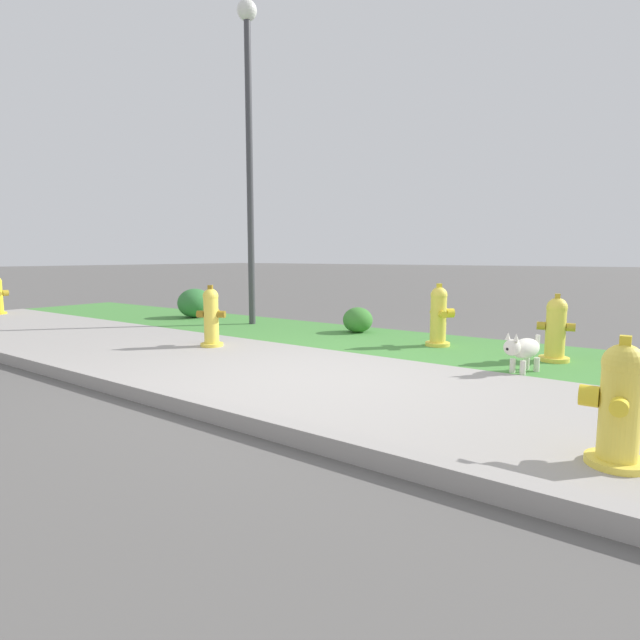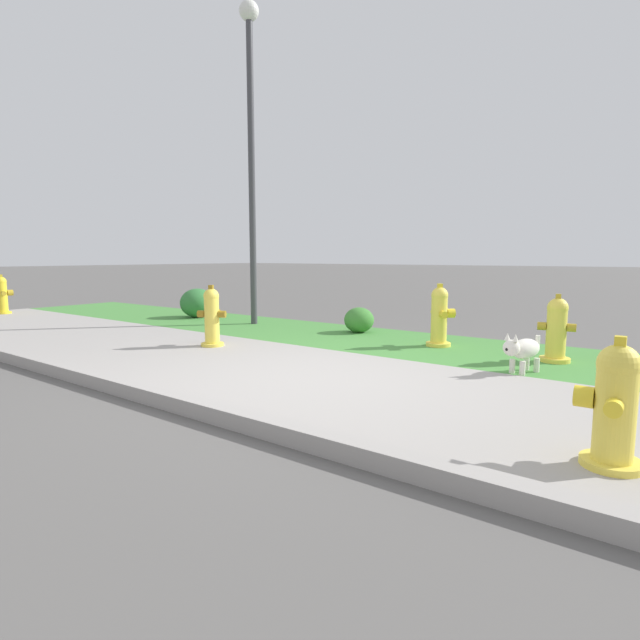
% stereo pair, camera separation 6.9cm
% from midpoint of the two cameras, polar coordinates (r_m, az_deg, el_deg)
% --- Properties ---
extents(ground_plane, '(120.00, 120.00, 0.00)m').
position_cam_midpoint_polar(ground_plane, '(4.77, -0.38, -6.80)').
color(ground_plane, '#5B5956').
extents(sidewalk_pavement, '(18.00, 2.57, 0.01)m').
position_cam_midpoint_polar(sidewalk_pavement, '(4.77, -0.38, -6.74)').
color(sidewalk_pavement, '#9E9993').
rests_on(sidewalk_pavement, ground).
extents(grass_verge, '(18.00, 2.05, 0.01)m').
position_cam_midpoint_polar(grass_verge, '(6.71, 11.59, -2.78)').
color(grass_verge, '#47893D').
rests_on(grass_verge, ground).
extents(street_curb, '(18.00, 0.16, 0.12)m').
position_cam_midpoint_polar(street_curb, '(3.80, -13.09, -9.76)').
color(street_curb, '#9E9993').
rests_on(street_curb, ground).
extents(fire_hydrant_mid_block, '(0.35, 0.35, 0.81)m').
position_cam_midpoint_polar(fire_hydrant_mid_block, '(6.62, 13.79, 0.43)').
color(fire_hydrant_mid_block, yellow).
rests_on(fire_hydrant_mid_block, ground).
extents(fire_hydrant_far_end, '(0.37, 0.39, 0.74)m').
position_cam_midpoint_polar(fire_hydrant_far_end, '(3.20, 31.13, -8.40)').
color(fire_hydrant_far_end, yellow).
rests_on(fire_hydrant_far_end, ground).
extents(fire_hydrant_across_street, '(0.36, 0.34, 0.80)m').
position_cam_midpoint_polar(fire_hydrant_across_street, '(6.55, -11.95, 0.34)').
color(fire_hydrant_across_street, yellow).
rests_on(fire_hydrant_across_street, ground).
extents(fire_hydrant_at_driveway, '(0.40, 0.37, 0.75)m').
position_cam_midpoint_polar(fire_hydrant_at_driveway, '(6.08, 25.70, -0.98)').
color(fire_hydrant_at_driveway, yellow).
rests_on(fire_hydrant_at_driveway, ground).
extents(fire_hydrant_near_corner, '(0.38, 0.34, 0.80)m').
position_cam_midpoint_polar(fire_hydrant_near_corner, '(11.89, -32.40, 2.42)').
color(fire_hydrant_near_corner, yellow).
rests_on(fire_hydrant_near_corner, ground).
extents(small_white_dog, '(0.31, 0.54, 0.42)m').
position_cam_midpoint_polar(small_white_dog, '(5.35, 22.49, -3.16)').
color(small_white_dog, silver).
rests_on(small_white_dog, ground).
extents(street_lamp, '(0.32, 0.32, 5.23)m').
position_cam_midpoint_polar(street_lamp, '(8.91, -7.68, 21.77)').
color(street_lamp, '#3D3D42').
rests_on(street_lamp, ground).
extents(shrub_bush_far_verge, '(0.46, 0.46, 0.39)m').
position_cam_midpoint_polar(shrub_bush_far_verge, '(7.65, 4.74, 0.00)').
color(shrub_bush_far_verge, '#3D7F33').
rests_on(shrub_bush_far_verge, ground).
extents(shrub_bush_mid_verge, '(0.65, 0.65, 0.55)m').
position_cam_midpoint_polar(shrub_bush_mid_verge, '(9.79, -13.64, 1.90)').
color(shrub_bush_mid_verge, '#337538').
rests_on(shrub_bush_mid_verge, ground).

